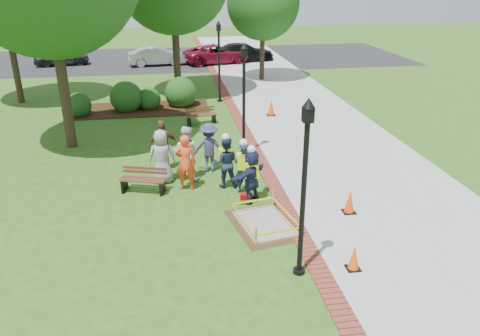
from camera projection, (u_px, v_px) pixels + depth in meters
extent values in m
plane|color=#285116|center=(230.00, 216.00, 13.66)|extent=(100.00, 100.00, 0.00)
cube|color=#9E9E99|center=(301.00, 113.00, 23.48)|extent=(6.00, 60.00, 0.02)
cube|color=maroon|center=(237.00, 116.00, 23.00)|extent=(0.50, 60.00, 0.03)
cube|color=#381E0F|center=(140.00, 109.00, 24.13)|extent=(7.00, 3.00, 0.05)
cube|color=black|center=(185.00, 58.00, 38.22)|extent=(36.00, 12.00, 0.01)
cube|color=#47331E|center=(265.00, 224.00, 13.21)|extent=(2.11, 2.58, 0.01)
cube|color=gray|center=(265.00, 224.00, 13.20)|extent=(1.52, 2.00, 0.04)
cube|color=tan|center=(265.00, 223.00, 13.20)|extent=(1.66, 2.14, 0.08)
cube|color=tan|center=(265.00, 216.00, 13.10)|extent=(1.70, 2.17, 0.55)
cube|color=yellow|center=(265.00, 215.00, 13.09)|extent=(1.64, 2.11, 0.06)
cube|color=brown|center=(143.00, 179.00, 14.98)|extent=(1.53, 0.85, 0.04)
cube|color=brown|center=(145.00, 170.00, 15.11)|extent=(1.42, 0.47, 0.24)
cube|color=black|center=(143.00, 186.00, 15.07)|extent=(1.42, 0.86, 0.43)
cube|color=brown|center=(201.00, 115.00, 21.70)|extent=(1.47, 0.76, 0.04)
cube|color=brown|center=(200.00, 109.00, 21.81)|extent=(1.37, 0.39, 0.23)
cube|color=black|center=(202.00, 120.00, 21.79)|extent=(1.35, 0.78, 0.41)
cube|color=black|center=(353.00, 268.00, 11.23)|extent=(0.34, 0.34, 0.04)
cone|color=#FF5208|center=(354.00, 257.00, 11.10)|extent=(0.27, 0.27, 0.62)
cube|color=black|center=(349.00, 212.00, 13.85)|extent=(0.37, 0.37, 0.05)
cone|color=#F94607|center=(350.00, 201.00, 13.71)|extent=(0.29, 0.29, 0.69)
cube|color=black|center=(271.00, 115.00, 23.13)|extent=(0.41, 0.41, 0.05)
cone|color=#EE4B07|center=(271.00, 107.00, 22.97)|extent=(0.32, 0.32, 0.76)
cube|color=maroon|center=(246.00, 196.00, 14.65)|extent=(0.42, 0.29, 0.19)
cylinder|color=black|center=(303.00, 201.00, 10.37)|extent=(0.12, 0.12, 3.80)
cube|color=black|center=(308.00, 114.00, 9.59)|extent=(0.22, 0.22, 0.32)
cone|color=black|center=(309.00, 103.00, 9.50)|extent=(0.28, 0.28, 0.22)
cylinder|color=black|center=(299.00, 271.00, 11.09)|extent=(0.28, 0.28, 0.10)
cylinder|color=black|center=(244.00, 106.00, 17.65)|extent=(0.12, 0.12, 3.80)
cube|color=black|center=(244.00, 52.00, 16.87)|extent=(0.22, 0.22, 0.32)
cone|color=black|center=(244.00, 45.00, 16.77)|extent=(0.28, 0.28, 0.22)
cylinder|color=black|center=(244.00, 152.00, 18.37)|extent=(0.28, 0.28, 0.10)
cylinder|color=black|center=(219.00, 67.00, 24.93)|extent=(0.12, 0.12, 3.80)
cube|color=black|center=(219.00, 28.00, 24.15)|extent=(0.22, 0.22, 0.32)
cone|color=black|center=(218.00, 23.00, 24.05)|extent=(0.28, 0.28, 0.22)
cylinder|color=black|center=(220.00, 100.00, 25.65)|extent=(0.28, 0.28, 0.10)
cylinder|color=#3D2D1E|center=(62.00, 77.00, 18.00)|extent=(0.41, 0.41, 5.71)
cylinder|color=#3D2D1E|center=(176.00, 48.00, 26.17)|extent=(0.40, 0.40, 5.30)
cylinder|color=#3D2D1E|center=(262.00, 49.00, 30.12)|extent=(0.31, 0.31, 3.92)
sphere|color=#123F13|center=(263.00, 3.00, 29.03)|extent=(4.54, 4.54, 4.54)
cylinder|color=#3D2D1E|center=(13.00, 56.00, 24.53)|extent=(0.34, 0.34, 4.99)
sphere|color=#123F13|center=(80.00, 116.00, 23.08)|extent=(1.26, 1.26, 1.26)
sphere|color=#123F13|center=(127.00, 111.00, 23.97)|extent=(1.64, 1.64, 1.64)
sphere|color=#123F13|center=(149.00, 109.00, 24.28)|extent=(1.22, 1.22, 1.22)
sphere|color=#123F13|center=(181.00, 106.00, 24.78)|extent=(1.68, 1.68, 1.68)
sphere|color=#123F13|center=(134.00, 105.00, 25.06)|extent=(0.95, 0.95, 0.95)
imported|color=gray|center=(162.00, 157.00, 15.53)|extent=(0.59, 0.38, 1.84)
imported|color=#F9461D|center=(186.00, 162.00, 15.03)|extent=(0.66, 0.50, 1.87)
imported|color=silver|center=(186.00, 153.00, 15.78)|extent=(0.71, 0.60, 1.88)
imported|color=brown|center=(163.00, 145.00, 16.57)|extent=(0.64, 0.48, 1.82)
imported|color=#34335A|center=(209.00, 147.00, 16.45)|extent=(0.61, 0.43, 1.76)
imported|color=#1A2C45|center=(251.00, 176.00, 14.23)|extent=(0.64, 0.63, 1.70)
cube|color=#D6F915|center=(251.00, 169.00, 14.13)|extent=(0.42, 0.26, 0.52)
sphere|color=white|center=(251.00, 149.00, 13.88)|extent=(0.25, 0.25, 0.25)
imported|color=#161939|center=(243.00, 168.00, 14.88)|extent=(0.59, 0.44, 1.66)
cube|color=#D6F915|center=(243.00, 161.00, 14.79)|extent=(0.42, 0.26, 0.52)
sphere|color=white|center=(243.00, 143.00, 14.55)|extent=(0.25, 0.25, 0.25)
imported|color=#1B2947|center=(226.00, 163.00, 15.24)|extent=(0.59, 0.42, 1.70)
cube|color=#D6F915|center=(226.00, 156.00, 15.14)|extent=(0.42, 0.26, 0.52)
sphere|color=white|center=(225.00, 137.00, 14.89)|extent=(0.25, 0.25, 0.25)
imported|color=#252527|center=(63.00, 65.00, 35.45)|extent=(2.61, 4.74, 1.46)
imported|color=#9A999E|center=(158.00, 65.00, 35.43)|extent=(2.58, 4.86, 1.52)
imported|color=maroon|center=(217.00, 63.00, 36.16)|extent=(3.07, 5.05, 1.53)
imported|color=black|center=(244.00, 61.00, 37.03)|extent=(2.78, 4.96, 1.53)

